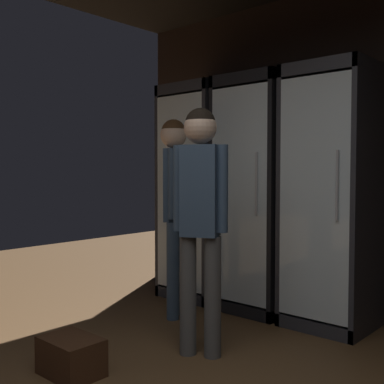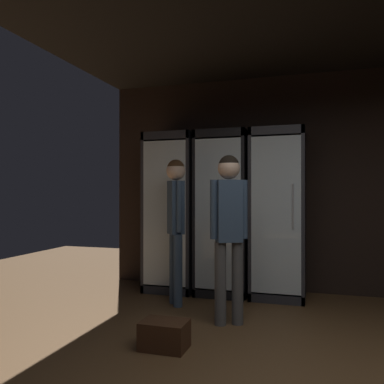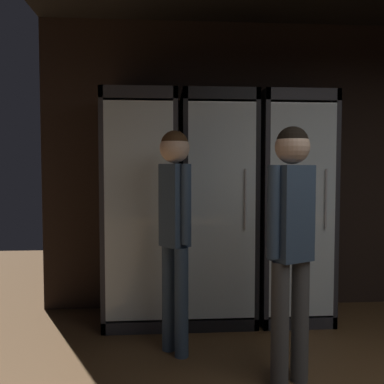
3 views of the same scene
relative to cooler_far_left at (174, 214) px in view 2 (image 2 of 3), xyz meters
name	(u,v)px [view 2 (image 2 of 3)]	position (x,y,z in m)	size (l,w,h in m)	color
wall_back	(335,183)	(2.03, 0.33, 0.40)	(6.00, 0.06, 2.80)	black
cooler_far_left	(174,214)	(0.00, 0.00, 0.00)	(0.64, 0.68, 2.04)	#2B2B30
cooler_left	(224,214)	(0.68, 0.00, 0.00)	(0.64, 0.68, 2.04)	black
cooler_center	(279,215)	(1.36, 0.00, 0.01)	(0.64, 0.68, 2.04)	#2B2B30
shopper_near	(229,221)	(1.00, -1.22, 0.00)	(0.34, 0.25, 1.63)	#4C4C4C
shopper_far	(176,213)	(0.28, -0.73, 0.05)	(0.24, 0.25, 1.65)	#384C66
wine_crate_floor	(164,335)	(0.62, -1.97, -0.88)	(0.37, 0.27, 0.23)	#3D2314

